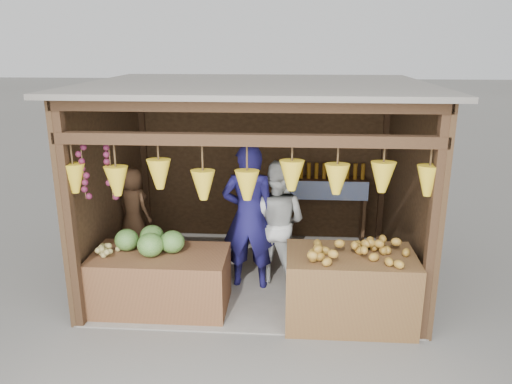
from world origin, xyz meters
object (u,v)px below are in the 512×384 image
counter_right (349,288)px  vendor_seated (133,206)px  woman_standing (277,222)px  man_standing (249,217)px  counter_left (161,281)px

counter_right → vendor_seated: vendor_seated is taller
woman_standing → vendor_seated: woman_standing is taller
counter_right → man_standing: 1.57m
counter_left → counter_right: counter_right is taller
counter_right → woman_standing: 1.38m
counter_left → man_standing: man_standing is taller
man_standing → vendor_seated: bearing=-13.1°
counter_left → counter_right: size_ratio=1.11×
counter_left → woman_standing: bearing=30.8°
man_standing → woman_standing: size_ratio=1.15×
woman_standing → man_standing: bearing=46.7°
counter_right → vendor_seated: (-2.93, 1.36, 0.48)m
counter_left → vendor_seated: size_ratio=1.43×
vendor_seated → woman_standing: bearing=-159.6°
counter_right → man_standing: man_standing is taller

